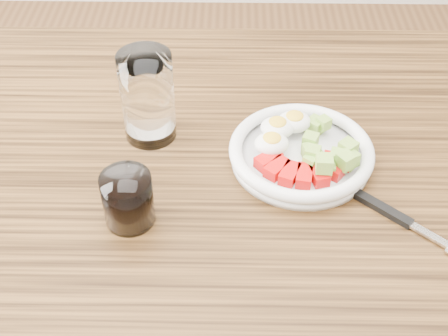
# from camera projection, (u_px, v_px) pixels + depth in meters

# --- Properties ---
(dining_table) EXTENTS (1.50, 0.90, 0.77)m
(dining_table) POSITION_uv_depth(u_px,v_px,m) (230.00, 233.00, 0.98)
(dining_table) COLOR brown
(dining_table) RESTS_ON ground
(bowl) EXTENTS (0.22, 0.22, 0.06)m
(bowl) POSITION_uv_depth(u_px,v_px,m) (301.00, 151.00, 0.94)
(bowl) COLOR white
(bowl) RESTS_ON dining_table
(fork) EXTENTS (0.17, 0.16, 0.01)m
(fork) POSITION_uv_depth(u_px,v_px,m) (397.00, 217.00, 0.86)
(fork) COLOR black
(fork) RESTS_ON dining_table
(water_glass) EXTENTS (0.08, 0.08, 0.15)m
(water_glass) POSITION_uv_depth(u_px,v_px,m) (148.00, 97.00, 0.95)
(water_glass) COLOR white
(water_glass) RESTS_ON dining_table
(coffee_glass) EXTENTS (0.07, 0.07, 0.08)m
(coffee_glass) POSITION_uv_depth(u_px,v_px,m) (128.00, 200.00, 0.84)
(coffee_glass) COLOR white
(coffee_glass) RESTS_ON dining_table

